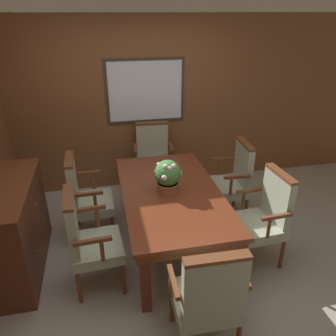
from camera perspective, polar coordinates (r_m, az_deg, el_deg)
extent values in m
plane|color=#A39E93|center=(3.69, -0.36, -16.28)|extent=(14.00, 14.00, 0.00)
cube|color=brown|center=(4.81, -5.18, 10.64)|extent=(7.20, 0.06, 2.45)
cube|color=white|center=(4.73, -3.93, 13.21)|extent=(1.04, 0.01, 0.82)
cube|color=#38332D|center=(4.65, -4.09, 18.37)|extent=(1.11, 0.02, 0.04)
cube|color=#38332D|center=(4.84, -3.77, 8.22)|extent=(1.11, 0.02, 0.04)
cube|color=#38332D|center=(4.68, -10.57, 12.71)|extent=(0.04, 0.02, 0.82)
cube|color=#38332D|center=(4.83, 2.55, 13.51)|extent=(0.03, 0.02, 0.82)
cube|color=maroon|center=(3.04, -3.96, -18.96)|extent=(0.09, 0.09, 0.68)
cube|color=maroon|center=(3.22, 11.48, -16.45)|extent=(0.09, 0.09, 0.68)
cube|color=maroon|center=(4.39, -7.23, -3.55)|extent=(0.09, 0.09, 0.68)
cube|color=maroon|center=(4.51, 3.33, -2.48)|extent=(0.09, 0.09, 0.68)
cube|color=maroon|center=(3.57, 0.51, -5.22)|extent=(0.98, 1.83, 0.09)
cube|color=maroon|center=(3.53, 0.51, -4.29)|extent=(1.04, 1.89, 0.04)
cylinder|color=brown|center=(3.92, -9.48, -10.40)|extent=(0.04, 0.04, 0.37)
cylinder|color=brown|center=(4.28, -10.01, -6.99)|extent=(0.04, 0.04, 0.37)
cylinder|color=brown|center=(3.93, -15.56, -11.01)|extent=(0.04, 0.04, 0.37)
cylinder|color=brown|center=(4.29, -15.51, -7.55)|extent=(0.04, 0.04, 0.37)
cube|color=#9EA88E|center=(3.97, -12.98, -6.07)|extent=(0.48, 0.51, 0.11)
cube|color=#9EA88E|center=(3.82, -16.36, -2.33)|extent=(0.09, 0.46, 0.52)
cube|color=brown|center=(3.71, -16.88, 1.43)|extent=(0.10, 0.46, 0.03)
cylinder|color=brown|center=(3.66, -12.55, -5.87)|extent=(0.04, 0.04, 0.23)
cube|color=brown|center=(3.60, -13.84, -4.44)|extent=(0.33, 0.04, 0.04)
cylinder|color=brown|center=(4.11, -12.84, -2.15)|extent=(0.04, 0.04, 0.23)
cube|color=brown|center=(4.06, -13.99, -0.84)|extent=(0.33, 0.04, 0.04)
cylinder|color=brown|center=(3.83, 10.40, -11.43)|extent=(0.04, 0.04, 0.37)
cylinder|color=brown|center=(3.54, 13.50, -15.48)|extent=(0.04, 0.04, 0.37)
cylinder|color=brown|center=(4.01, 15.81, -10.23)|extent=(0.04, 0.04, 0.37)
cylinder|color=brown|center=(3.72, 19.25, -13.93)|extent=(0.04, 0.04, 0.37)
cube|color=#9EA88E|center=(3.62, 15.17, -9.71)|extent=(0.50, 0.53, 0.11)
cube|color=#9EA88E|center=(3.55, 18.49, -4.92)|extent=(0.11, 0.46, 0.52)
cube|color=brown|center=(3.43, 19.13, -0.95)|extent=(0.11, 0.46, 0.03)
cylinder|color=brown|center=(3.70, 13.04, -5.51)|extent=(0.04, 0.04, 0.23)
cube|color=brown|center=(3.68, 14.19, -3.82)|extent=(0.33, 0.06, 0.04)
cylinder|color=brown|center=(3.34, 17.15, -9.88)|extent=(0.04, 0.04, 0.23)
cube|color=brown|center=(3.31, 18.46, -8.03)|extent=(0.33, 0.06, 0.04)
cylinder|color=brown|center=(4.52, 6.59, -4.85)|extent=(0.04, 0.04, 0.37)
cylinder|color=brown|center=(4.16, 8.03, -7.91)|extent=(0.04, 0.04, 0.37)
cylinder|color=brown|center=(4.63, 11.54, -4.44)|extent=(0.04, 0.04, 0.37)
cylinder|color=brown|center=(4.28, 13.38, -7.36)|extent=(0.04, 0.04, 0.37)
cube|color=#9EA88E|center=(4.27, 10.13, -3.35)|extent=(0.51, 0.53, 0.11)
cube|color=#9EA88E|center=(4.19, 13.01, 0.63)|extent=(0.11, 0.46, 0.52)
cube|color=brown|center=(4.08, 13.39, 4.14)|extent=(0.12, 0.46, 0.03)
cylinder|color=brown|center=(4.40, 8.88, 0.16)|extent=(0.04, 0.04, 0.23)
cube|color=brown|center=(4.37, 9.87, 1.55)|extent=(0.33, 0.06, 0.04)
cylinder|color=brown|center=(3.96, 10.91, -3.06)|extent=(0.04, 0.04, 0.23)
cube|color=brown|center=(3.93, 12.02, -1.53)|extent=(0.33, 0.06, 0.04)
cylinder|color=brown|center=(3.14, 9.18, -21.49)|extent=(0.04, 0.04, 0.37)
cylinder|color=brown|center=(3.05, 0.70, -22.85)|extent=(0.04, 0.04, 0.37)
cube|color=#9EA88E|center=(2.78, 6.40, -21.96)|extent=(0.51, 0.48, 0.11)
cube|color=#9EA88E|center=(2.43, 8.16, -20.26)|extent=(0.46, 0.09, 0.52)
cube|color=brown|center=(2.24, 8.62, -15.35)|extent=(0.46, 0.10, 0.03)
cylinder|color=brown|center=(2.75, 11.80, -18.04)|extent=(0.04, 0.04, 0.23)
cube|color=brown|center=(2.63, 12.61, -17.27)|extent=(0.05, 0.33, 0.04)
cylinder|color=brown|center=(2.64, 0.62, -19.83)|extent=(0.04, 0.04, 0.23)
cube|color=brown|center=(2.51, 0.96, -19.15)|extent=(0.05, 0.33, 0.04)
cylinder|color=brown|center=(4.68, -4.87, -3.60)|extent=(0.04, 0.04, 0.37)
cylinder|color=brown|center=(4.72, 0.47, -3.25)|extent=(0.04, 0.04, 0.37)
cylinder|color=brown|center=(5.04, -5.15, -1.32)|extent=(0.04, 0.04, 0.37)
cylinder|color=brown|center=(5.07, -0.19, -1.02)|extent=(0.04, 0.04, 0.37)
cube|color=#9EA88E|center=(4.76, -2.49, 0.29)|extent=(0.53, 0.51, 0.11)
cube|color=#9EA88E|center=(4.82, -2.78, 4.67)|extent=(0.46, 0.11, 0.52)
cube|color=brown|center=(4.72, -2.86, 7.79)|extent=(0.46, 0.12, 0.03)
cylinder|color=brown|center=(4.65, -5.66, 1.79)|extent=(0.04, 0.04, 0.23)
cube|color=brown|center=(4.67, -5.76, 3.41)|extent=(0.06, 0.33, 0.04)
cylinder|color=brown|center=(4.69, 0.66, 2.15)|extent=(0.04, 0.04, 0.23)
cube|color=brown|center=(4.71, 0.55, 3.76)|extent=(0.06, 0.33, 0.04)
cylinder|color=brown|center=(3.30, -7.73, -18.51)|extent=(0.04, 0.04, 0.37)
cylinder|color=brown|center=(3.63, -8.80, -13.76)|extent=(0.04, 0.04, 0.37)
cylinder|color=brown|center=(3.30, -15.22, -19.41)|extent=(0.04, 0.04, 0.37)
cylinder|color=brown|center=(3.62, -15.45, -14.55)|extent=(0.04, 0.04, 0.37)
cube|color=#9EA88E|center=(3.30, -12.19, -13.38)|extent=(0.50, 0.53, 0.11)
cube|color=#9EA88E|center=(3.12, -16.35, -9.27)|extent=(0.11, 0.46, 0.52)
cube|color=brown|center=(2.97, -17.00, -4.90)|extent=(0.12, 0.46, 0.03)
cylinder|color=brown|center=(2.99, -11.40, -13.85)|extent=(0.04, 0.04, 0.23)
cube|color=brown|center=(2.92, -13.00, -12.30)|extent=(0.33, 0.06, 0.04)
cylinder|color=brown|center=(3.41, -12.21, -8.41)|extent=(0.04, 0.04, 0.23)
cube|color=brown|center=(3.35, -13.60, -6.94)|extent=(0.33, 0.06, 0.04)
cylinder|color=#9E5638|center=(3.50, -0.04, -3.25)|extent=(0.22, 0.22, 0.10)
cylinder|color=#9E5638|center=(3.48, -0.04, -2.66)|extent=(0.23, 0.23, 0.02)
sphere|color=#427F3D|center=(3.42, -0.04, -0.87)|extent=(0.28, 0.28, 0.28)
sphere|color=silver|center=(3.31, -0.43, 0.24)|extent=(0.06, 0.06, 0.06)
sphere|color=silver|center=(3.30, 0.29, -0.06)|extent=(0.05, 0.05, 0.05)
sphere|color=silver|center=(3.33, 1.02, 0.33)|extent=(0.05, 0.05, 0.05)
sphere|color=silver|center=(3.42, 2.17, -0.79)|extent=(0.04, 0.04, 0.04)
sphere|color=silver|center=(3.41, -1.67, 0.63)|extent=(0.05, 0.05, 0.05)
sphere|color=silver|center=(3.46, -2.14, -0.60)|extent=(0.05, 0.05, 0.05)
sphere|color=silver|center=(3.30, -0.62, -1.68)|extent=(0.06, 0.06, 0.06)
cube|color=#512816|center=(3.70, -25.54, -9.78)|extent=(0.50, 1.26, 0.96)
cube|color=#5B2D19|center=(3.46, -27.06, -3.12)|extent=(0.52, 1.28, 0.02)
sphere|color=#4C422D|center=(3.50, -22.22, -5.96)|extent=(0.03, 0.03, 0.03)
sphere|color=#4C422D|center=(3.47, -21.86, -13.52)|extent=(0.03, 0.03, 0.03)
sphere|color=#4C422D|center=(3.92, -20.75, -8.36)|extent=(0.03, 0.03, 0.03)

